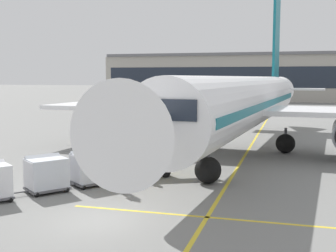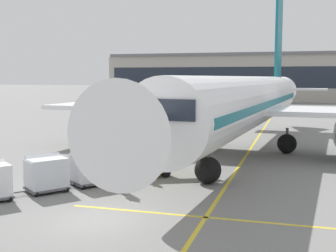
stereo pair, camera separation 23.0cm
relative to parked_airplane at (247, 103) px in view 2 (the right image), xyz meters
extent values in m
plane|color=slate|center=(-4.05, -18.50, -3.91)|extent=(600.00, 600.00, 0.00)
cylinder|color=white|center=(-0.07, -0.77, 0.11)|extent=(6.96, 34.22, 4.02)
cube|color=#146B7A|center=(-0.07, -0.77, 0.11)|extent=(6.88, 32.87, 0.48)
cone|color=white|center=(-1.72, -19.71, 0.11)|extent=(4.16, 4.34, 3.82)
cone|color=white|center=(1.69, 19.37, 0.41)|extent=(3.97, 6.71, 3.42)
cube|color=white|center=(-8.84, 0.85, -0.50)|extent=(16.68, 8.18, 0.36)
cylinder|color=#93969E|center=(-7.69, 0.07, -1.92)|extent=(2.87, 4.62, 2.49)
cylinder|color=black|center=(-7.88, -2.18, -1.92)|extent=(2.12, 0.30, 2.12)
cube|color=#146B7A|center=(1.55, 17.77, 6.01)|extent=(0.63, 4.09, 10.20)
cube|color=white|center=(1.52, 17.45, 0.71)|extent=(11.18, 3.66, 0.20)
cube|color=#1E2633|center=(-1.47, -16.90, 0.71)|extent=(2.96, 2.05, 0.89)
cylinder|color=#47474C|center=(-0.95, -10.93, -2.53)|extent=(0.22, 0.22, 1.24)
sphere|color=black|center=(-0.95, -10.93, -3.15)|extent=(1.52, 1.52, 1.52)
cylinder|color=#47474C|center=(-2.93, 1.19, -2.53)|extent=(0.22, 0.22, 1.24)
sphere|color=black|center=(-2.93, 1.19, -3.15)|extent=(1.52, 1.52, 1.52)
cylinder|color=#47474C|center=(3.09, 0.66, -2.53)|extent=(0.22, 0.22, 1.24)
sphere|color=black|center=(3.09, 0.66, -3.15)|extent=(1.52, 1.52, 1.52)
cube|color=gold|center=(-4.97, -10.58, -3.41)|extent=(3.43, 3.62, 0.44)
cube|color=black|center=(-5.85, -11.05, -2.84)|extent=(0.82, 0.82, 0.70)
cylinder|color=#333338|center=(-5.41, -10.54, -2.79)|extent=(0.08, 0.08, 0.80)
cube|color=gold|center=(-4.17, -9.64, -2.23)|extent=(3.87, 4.30, 2.06)
cube|color=black|center=(-4.17, -9.64, -2.14)|extent=(3.67, 4.11, 1.91)
cube|color=#333338|center=(-3.84, -9.93, -2.11)|extent=(3.18, 3.71, 2.10)
cube|color=#333338|center=(-4.51, -9.36, -2.11)|extent=(3.18, 3.71, 2.10)
cylinder|color=black|center=(-3.64, -10.15, -3.63)|extent=(0.52, 0.56, 0.56)
cylinder|color=black|center=(-4.76, -9.19, -3.63)|extent=(0.52, 0.56, 0.56)
cylinder|color=black|center=(-5.18, -11.96, -3.63)|extent=(0.52, 0.56, 0.56)
cylinder|color=black|center=(-6.30, -11.00, -3.63)|extent=(0.52, 0.56, 0.56)
cube|color=#515156|center=(-7.10, -13.09, -3.70)|extent=(2.49, 2.56, 0.12)
cylinder|color=#4C4C51|center=(-7.93, -14.15, -3.71)|extent=(0.48, 0.60, 0.07)
cube|color=silver|center=(-7.10, -13.09, -2.89)|extent=(2.35, 2.42, 1.50)
cube|color=silver|center=(-7.43, -12.83, -2.36)|extent=(1.78, 1.97, 0.74)
cube|color=silver|center=(-7.69, -13.85, -2.89)|extent=(1.16, 0.91, 1.38)
sphere|color=black|center=(-8.13, -13.30, -3.76)|extent=(0.30, 0.30, 0.30)
sphere|color=black|center=(-7.05, -14.14, -3.76)|extent=(0.30, 0.30, 0.30)
sphere|color=black|center=(-7.15, -12.04, -3.76)|extent=(0.30, 0.30, 0.30)
sphere|color=black|center=(-6.07, -12.87, -3.76)|extent=(0.30, 0.30, 0.30)
cube|color=#515156|center=(-8.67, -15.06, -3.70)|extent=(2.49, 2.56, 0.12)
cylinder|color=#4C4C51|center=(-9.49, -16.13, -3.71)|extent=(0.48, 0.60, 0.07)
cube|color=silver|center=(-8.67, -15.06, -2.89)|extent=(2.35, 2.42, 1.50)
cube|color=silver|center=(-8.99, -14.81, -2.36)|extent=(1.78, 1.97, 0.74)
cube|color=silver|center=(-9.26, -15.83, -2.89)|extent=(1.16, 0.91, 1.38)
sphere|color=black|center=(-9.70, -15.28, -3.76)|extent=(0.30, 0.30, 0.30)
sphere|color=black|center=(-8.62, -16.11, -3.76)|extent=(0.30, 0.30, 0.30)
sphere|color=black|center=(-8.72, -14.02, -3.76)|extent=(0.30, 0.30, 0.30)
sphere|color=black|center=(-7.64, -14.85, -3.76)|extent=(0.30, 0.30, 0.30)
sphere|color=black|center=(-10.42, -16.41, -3.76)|extent=(0.30, 0.30, 0.30)
sphere|color=black|center=(-9.35, -17.24, -3.76)|extent=(0.30, 0.30, 0.30)
cylinder|color=#333847|center=(-5.39, -13.51, -3.48)|extent=(0.15, 0.15, 0.86)
cylinder|color=#333847|center=(-5.23, -13.59, -3.48)|extent=(0.15, 0.15, 0.86)
cube|color=yellow|center=(-5.31, -13.55, -2.76)|extent=(0.45, 0.39, 0.58)
cube|color=white|center=(-5.26, -13.44, -2.76)|extent=(0.31, 0.16, 0.08)
sphere|color=beige|center=(-5.31, -13.55, -2.35)|extent=(0.21, 0.21, 0.21)
sphere|color=yellow|center=(-5.31, -13.55, -2.28)|extent=(0.23, 0.23, 0.23)
cylinder|color=yellow|center=(-5.53, -13.44, -2.81)|extent=(0.09, 0.09, 0.56)
cylinder|color=yellow|center=(-5.10, -13.66, -2.81)|extent=(0.09, 0.09, 0.56)
cylinder|color=#514C42|center=(-4.67, -14.21, -3.48)|extent=(0.15, 0.15, 0.86)
cylinder|color=#514C42|center=(-4.78, -14.36, -3.48)|extent=(0.15, 0.15, 0.86)
cube|color=orange|center=(-4.72, -14.28, -2.76)|extent=(0.42, 0.45, 0.58)
cube|color=white|center=(-4.62, -14.36, -2.76)|extent=(0.21, 0.28, 0.08)
sphere|color=beige|center=(-4.72, -14.28, -2.35)|extent=(0.21, 0.21, 0.21)
sphere|color=yellow|center=(-4.72, -14.28, -2.28)|extent=(0.23, 0.23, 0.23)
cylinder|color=orange|center=(-4.58, -14.09, -2.81)|extent=(0.09, 0.09, 0.56)
cylinder|color=orange|center=(-4.87, -14.48, -2.81)|extent=(0.09, 0.09, 0.56)
cylinder|color=black|center=(-4.59, -11.33, -3.48)|extent=(0.15, 0.15, 0.86)
cylinder|color=black|center=(-4.41, -11.35, -3.48)|extent=(0.15, 0.15, 0.86)
cube|color=orange|center=(-4.50, -11.34, -2.76)|extent=(0.40, 0.28, 0.58)
cube|color=white|center=(-4.48, -11.22, -2.76)|extent=(0.34, 0.05, 0.08)
sphere|color=brown|center=(-4.50, -11.34, -2.35)|extent=(0.21, 0.21, 0.21)
sphere|color=yellow|center=(-4.50, -11.34, -2.28)|extent=(0.23, 0.23, 0.23)
cylinder|color=orange|center=(-4.74, -11.32, -2.81)|extent=(0.09, 0.09, 0.56)
cylinder|color=orange|center=(-4.26, -11.36, -2.81)|extent=(0.09, 0.09, 0.56)
cube|color=black|center=(-8.24, 0.16, -3.88)|extent=(0.70, 0.70, 0.05)
cone|color=orange|center=(-8.24, 0.16, -3.49)|extent=(0.56, 0.56, 0.74)
cylinder|color=white|center=(-8.24, 0.16, -3.45)|extent=(0.31, 0.31, 0.09)
cube|color=black|center=(-7.23, -3.09, -3.88)|extent=(0.66, 0.66, 0.05)
cone|color=orange|center=(-7.23, -3.09, -3.51)|extent=(0.53, 0.53, 0.70)
cylinder|color=white|center=(-7.23, -3.09, -3.47)|extent=(0.29, 0.29, 0.08)
cube|color=yellow|center=(0.14, -0.77, -3.90)|extent=(0.20, 110.00, 0.01)
cube|color=yellow|center=(-0.07, -16.96, -3.90)|extent=(12.00, 0.20, 0.01)
cube|color=#A8A399|center=(4.97, 84.27, 1.78)|extent=(99.35, 18.07, 11.37)
cube|color=#1E2633|center=(4.97, 75.18, 2.06)|extent=(96.37, 0.10, 5.12)
cube|color=slate|center=(4.97, 82.46, 7.82)|extent=(98.36, 15.36, 0.70)
camera|label=1|loc=(3.48, -35.09, 2.03)|focal=47.39mm
camera|label=2|loc=(3.71, -35.03, 2.03)|focal=47.39mm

